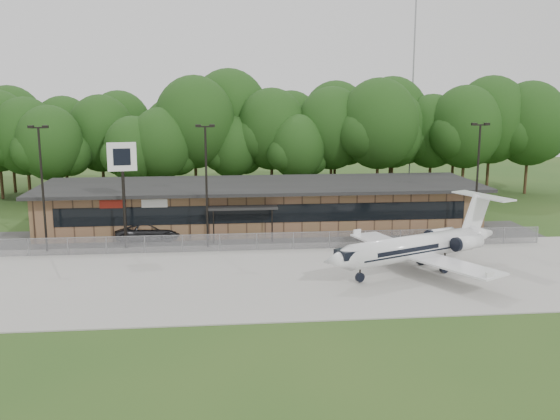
{
  "coord_description": "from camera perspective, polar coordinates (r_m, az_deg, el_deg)",
  "views": [
    {
      "loc": [
        -4.08,
        -34.25,
        13.12
      ],
      "look_at": [
        0.6,
        12.0,
        3.98
      ],
      "focal_mm": 40.0,
      "sensor_mm": 36.0,
      "label": 1
    }
  ],
  "objects": [
    {
      "name": "terminal",
      "position": [
        59.35,
        -1.74,
        0.49
      ],
      "size": [
        41.0,
        11.65,
        4.3
      ],
      "color": "brown",
      "rests_on": "ground"
    },
    {
      "name": "light_pole_left",
      "position": [
        53.11,
        -20.94,
        2.65
      ],
      "size": [
        1.55,
        0.3,
        10.23
      ],
      "color": "black",
      "rests_on": "ground"
    },
    {
      "name": "light_pole_right",
      "position": [
        55.8,
        17.62,
        3.24
      ],
      "size": [
        1.55,
        0.3,
        10.23
      ],
      "color": "black",
      "rests_on": "ground"
    },
    {
      "name": "radio_mast",
      "position": [
        86.29,
        12.02,
        10.47
      ],
      "size": [
        0.2,
        0.2,
        25.0
      ],
      "primitive_type": "cylinder",
      "color": "gray",
      "rests_on": "ground"
    },
    {
      "name": "pole_sign",
      "position": [
        52.01,
        -14.21,
        3.73
      ],
      "size": [
        2.32,
        0.62,
        8.81
      ],
      "rotation": [
        0.0,
        0.0,
        0.16
      ],
      "color": "black",
      "rests_on": "ground"
    },
    {
      "name": "ground",
      "position": [
        36.9,
        0.97,
        -9.71
      ],
      "size": [
        160.0,
        160.0,
        0.0
      ],
      "primitive_type": "plane",
      "color": "#26491A",
      "rests_on": "ground"
    },
    {
      "name": "business_jet",
      "position": [
        45.77,
        12.56,
        -3.36
      ],
      "size": [
        15.3,
        13.64,
        5.29
      ],
      "rotation": [
        0.0,
        0.0,
        0.42
      ],
      "color": "white",
      "rests_on": "ground"
    },
    {
      "name": "parking_lot",
      "position": [
        55.47,
        -1.4,
        -2.53
      ],
      "size": [
        50.0,
        9.0,
        0.06
      ],
      "primitive_type": "cube",
      "color": "#383835",
      "rests_on": "ground"
    },
    {
      "name": "light_pole_mid",
      "position": [
        51.26,
        -6.76,
        3.03
      ],
      "size": [
        1.55,
        0.3,
        10.23
      ],
      "color": "black",
      "rests_on": "ground"
    },
    {
      "name": "treeline",
      "position": [
        76.57,
        -2.73,
        6.9
      ],
      "size": [
        72.0,
        12.0,
        15.0
      ],
      "primitive_type": null,
      "color": "#1A3D13",
      "rests_on": "ground"
    },
    {
      "name": "fence",
      "position": [
        50.94,
        -1.01,
        -2.91
      ],
      "size": [
        46.0,
        0.04,
        1.52
      ],
      "color": "gray",
      "rests_on": "ground"
    },
    {
      "name": "suv",
      "position": [
        55.7,
        -11.9,
        -1.91
      ],
      "size": [
        5.92,
        3.08,
        1.59
      ],
      "primitive_type": "imported",
      "rotation": [
        0.0,
        0.0,
        1.65
      ],
      "color": "#292A2C",
      "rests_on": "ground"
    },
    {
      "name": "apron",
      "position": [
        44.41,
        -0.25,
        -6.01
      ],
      "size": [
        64.0,
        18.0,
        0.08
      ],
      "primitive_type": "cube",
      "color": "#9E9B93",
      "rests_on": "ground"
    }
  ]
}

